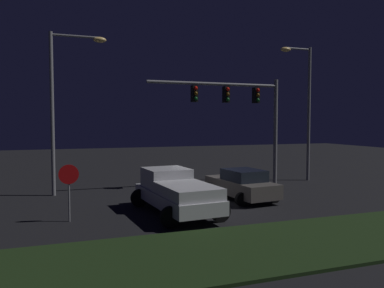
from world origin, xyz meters
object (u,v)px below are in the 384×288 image
object	(u,v)px
street_lamp_right	(304,98)
street_lamp_left	(64,93)
pickup_truck	(175,190)
car_sedan	(242,184)
stop_sign	(69,182)
traffic_signal_gantry	(241,105)

from	to	relation	value
street_lamp_right	street_lamp_left	bearing A→B (deg)	-179.91
pickup_truck	car_sedan	bearing A→B (deg)	-71.96
stop_sign	street_lamp_right	bearing A→B (deg)	21.47
pickup_truck	street_lamp_left	world-z (taller)	street_lamp_left
pickup_truck	street_lamp_right	size ratio (longest dim) A/B	0.63
street_lamp_right	traffic_signal_gantry	bearing A→B (deg)	-174.16
street_lamp_right	stop_sign	xyz separation A→B (m)	(-14.94, -5.87, -3.86)
street_lamp_right	car_sedan	bearing A→B (deg)	-147.84
street_lamp_left	stop_sign	bearing A→B (deg)	-89.92
traffic_signal_gantry	street_lamp_left	xyz separation A→B (m)	(-10.09, 0.47, 0.47)
street_lamp_left	stop_sign	xyz separation A→B (m)	(0.01, -5.85, -3.80)
street_lamp_left	traffic_signal_gantry	bearing A→B (deg)	-2.68
car_sedan	street_lamp_right	distance (m)	9.11
traffic_signal_gantry	street_lamp_left	distance (m)	10.12
car_sedan	traffic_signal_gantry	bearing A→B (deg)	-31.72
car_sedan	stop_sign	distance (m)	8.54
pickup_truck	street_lamp_right	distance (m)	12.94
traffic_signal_gantry	street_lamp_right	bearing A→B (deg)	5.84
pickup_truck	traffic_signal_gantry	size ratio (longest dim) A/B	0.67
street_lamp_left	car_sedan	bearing A→B (deg)	-26.42
traffic_signal_gantry	pickup_truck	bearing A→B (deg)	-137.18
street_lamp_right	stop_sign	distance (m)	16.51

